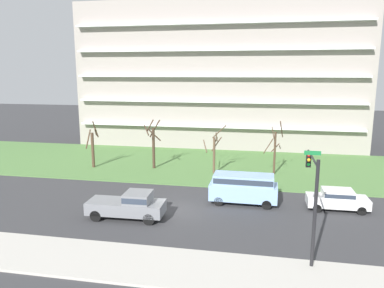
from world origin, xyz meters
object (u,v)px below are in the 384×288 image
at_px(tree_far_left, 93,147).
at_px(tree_left, 153,144).
at_px(sedan_white_near_left, 337,199).
at_px(traffic_signal_mast, 313,188).
at_px(van_blue_center_right, 243,186).
at_px(pickup_gray_center_left, 129,205).
at_px(tree_center, 214,151).
at_px(tree_right, 275,150).

relative_size(tree_far_left, tree_left, 0.98).
xyz_separation_m(sedan_white_near_left, traffic_signal_mast, (-2.90, -7.69, 3.11)).
bearing_deg(van_blue_center_right, traffic_signal_mast, 118.84).
xyz_separation_m(sedan_white_near_left, pickup_gray_center_left, (-14.67, -4.49, 0.14)).
bearing_deg(tree_center, tree_left, 173.73).
bearing_deg(pickup_gray_center_left, sedan_white_near_left, 15.33).
relative_size(van_blue_center_right, traffic_signal_mast, 0.89).
xyz_separation_m(tree_right, sedan_white_near_left, (4.38, -8.90, -1.66)).
xyz_separation_m(tree_left, van_blue_center_right, (9.95, -8.87, -1.29)).
height_order(tree_far_left, tree_center, tree_far_left).
relative_size(tree_left, tree_center, 1.05).
height_order(tree_right, van_blue_center_right, tree_right).
distance_m(tree_far_left, tree_center, 13.02).
distance_m(tree_left, traffic_signal_mast, 21.73).
relative_size(tree_left, sedan_white_near_left, 1.18).
relative_size(tree_right, sedan_white_near_left, 1.25).
distance_m(tree_right, traffic_signal_mast, 16.72).
bearing_deg(tree_right, traffic_signal_mast, -84.91).
height_order(tree_far_left, traffic_signal_mast, traffic_signal_mast).
bearing_deg(tree_center, pickup_gray_center_left, -108.88).
bearing_deg(van_blue_center_right, sedan_white_near_left, -179.04).
relative_size(tree_far_left, tree_center, 1.03).
relative_size(tree_left, van_blue_center_right, 1.00).
distance_m(tree_center, sedan_white_near_left, 13.25).
bearing_deg(pickup_gray_center_left, tree_right, 50.78).
bearing_deg(tree_far_left, tree_center, 0.51).
bearing_deg(pickup_gray_center_left, tree_left, 97.86).
xyz_separation_m(tree_left, pickup_gray_center_left, (2.25, -13.36, -1.67)).
xyz_separation_m(van_blue_center_right, traffic_signal_mast, (4.07, -7.69, 2.59)).
height_order(tree_far_left, tree_left, tree_left).
distance_m(sedan_white_near_left, van_blue_center_right, 6.99).
bearing_deg(sedan_white_near_left, traffic_signal_mast, 68.38).
bearing_deg(traffic_signal_mast, tree_far_left, 142.47).
distance_m(tree_far_left, pickup_gray_center_left, 15.30).
height_order(tree_left, traffic_signal_mast, traffic_signal_mast).
relative_size(tree_far_left, traffic_signal_mast, 0.87).
relative_size(tree_left, traffic_signal_mast, 0.89).
xyz_separation_m(tree_right, traffic_signal_mast, (1.48, -16.59, 1.45)).
relative_size(tree_far_left, tree_right, 0.92).
xyz_separation_m(tree_right, pickup_gray_center_left, (-10.29, -13.40, -1.52)).
height_order(sedan_white_near_left, pickup_gray_center_left, pickup_gray_center_left).
bearing_deg(traffic_signal_mast, tree_left, 130.24).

